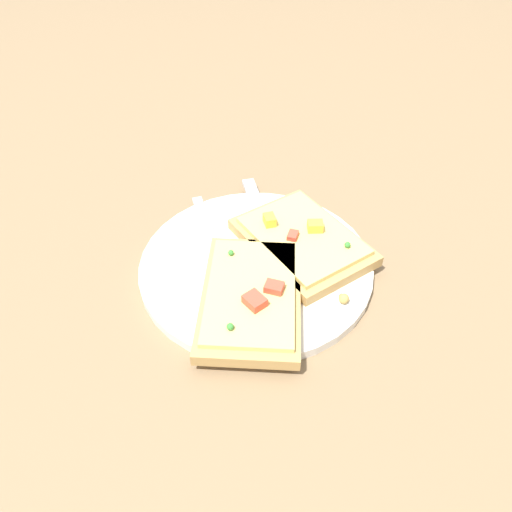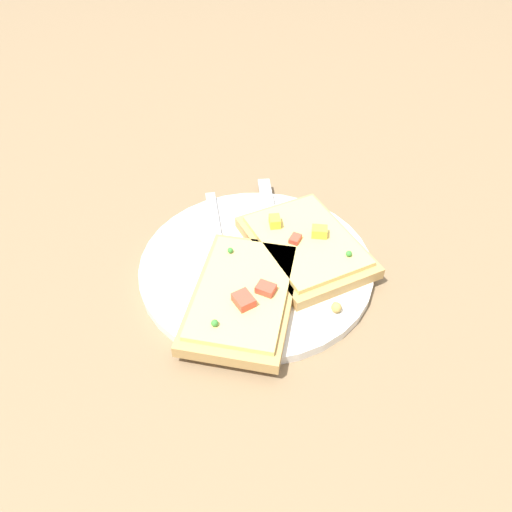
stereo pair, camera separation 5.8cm
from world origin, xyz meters
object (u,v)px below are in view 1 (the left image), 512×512
at_px(knife, 263,221).
at_px(pizza_slice_corner, 303,241).
at_px(pizza_slice_main, 251,296).
at_px(plate, 256,266).
at_px(fork, 220,262).

relative_size(knife, pizza_slice_corner, 1.25).
bearing_deg(pizza_slice_corner, pizza_slice_main, -69.36).
bearing_deg(pizza_slice_main, plate, 178.73).
bearing_deg(pizza_slice_corner, plate, -99.61).
bearing_deg(knife, pizza_slice_main, -19.54).
height_order(plate, pizza_slice_main, pizza_slice_main).
relative_size(knife, pizza_slice_main, 1.07).
distance_m(plate, fork, 0.04).
height_order(knife, pizza_slice_main, pizza_slice_main).
distance_m(knife, pizza_slice_corner, 0.07).
xyz_separation_m(knife, pizza_slice_corner, (-0.02, 0.06, 0.01)).
bearing_deg(pizza_slice_corner, fork, -108.28).
bearing_deg(fork, pizza_slice_main, 15.52).
xyz_separation_m(fork, pizza_slice_corner, (-0.10, 0.02, 0.01)).
distance_m(plate, pizza_slice_main, 0.06).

